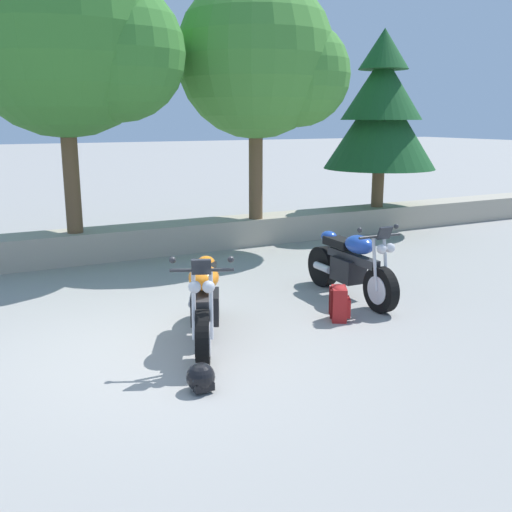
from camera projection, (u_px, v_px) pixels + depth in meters
name	position (u px, v px, depth m)	size (l,w,h in m)	color
ground_plane	(147.00, 353.00, 6.52)	(120.00, 120.00, 0.00)	gray
stone_wall	(68.00, 247.00, 10.62)	(36.00, 0.80, 0.55)	#A89E89
motorcycle_orange_near_left	(205.00, 302.00, 6.74)	(1.08, 1.94, 1.18)	black
motorcycle_blue_centre	(351.00, 266.00, 8.42)	(0.67, 2.06, 1.18)	black
rider_backpack	(339.00, 302.00, 7.55)	(0.34, 0.35, 0.47)	#A31E1E
rider_helmet	(201.00, 378.00, 5.59)	(0.28, 0.28, 0.28)	black
leafy_tree_far_left	(73.00, 36.00, 9.76)	(3.69, 3.52, 5.18)	brown
leafy_tree_mid_left	(265.00, 62.00, 11.31)	(3.24, 3.09, 4.69)	brown
pine_tree_mid_right	(381.00, 111.00, 13.15)	(2.53, 2.53, 3.93)	brown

